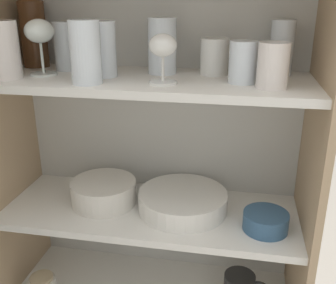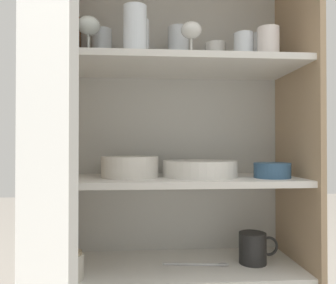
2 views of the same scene
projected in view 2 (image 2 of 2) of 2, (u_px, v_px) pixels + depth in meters
cupboard_back_panel at (169, 159)px, 1.24m from camera, size 0.86×0.02×1.40m
cupboard_side_left at (42, 162)px, 1.04m from camera, size 0.02×0.34×1.40m
cupboard_side_right at (296, 161)px, 1.11m from camera, size 0.02×0.34×1.40m
shelf_board_lower at (173, 267)px, 1.07m from camera, size 0.82×0.31×0.02m
shelf_board_middle at (173, 180)px, 1.07m from camera, size 0.82×0.31×0.02m
shelf_board_upper at (173, 66)px, 1.08m from camera, size 0.82×0.31×0.02m
cupboard_door at (39, 170)px, 0.70m from camera, size 0.23×0.37×1.40m
tumbler_glass_0 at (216, 56)px, 1.16m from camera, size 0.07×0.07×0.09m
tumbler_glass_1 at (135, 31)px, 0.98m from camera, size 0.07×0.07×0.14m
tumbler_glass_2 at (178, 48)px, 1.14m from camera, size 0.07×0.07×0.14m
tumbler_glass_3 at (102, 48)px, 1.13m from camera, size 0.07×0.07×0.13m
tumbler_glass_4 at (61, 31)px, 0.98m from camera, size 0.08×0.08×0.14m
tumbler_glass_5 at (139, 41)px, 1.06m from camera, size 0.07×0.07×0.14m
tumbler_glass_6 at (268, 44)px, 1.03m from camera, size 0.07×0.07×0.10m
tumbler_glass_7 at (244, 48)px, 1.08m from camera, size 0.07×0.07×0.10m
tumbler_glass_8 at (259, 53)px, 1.20m from camera, size 0.06×0.06×0.14m
wine_glass_0 at (89, 29)px, 1.04m from camera, size 0.07×0.07×0.14m
wine_glass_1 at (191, 33)px, 1.02m from camera, size 0.07×0.07×0.11m
wine_bottle at (71, 38)px, 1.15m from camera, size 0.07×0.07×0.25m
plate_stack_white at (200, 169)px, 1.10m from camera, size 0.25×0.25×0.05m
mixing_bowl_large at (130, 166)px, 1.08m from camera, size 0.19×0.19×0.07m
serving_bowl_small at (272, 169)px, 1.05m from camera, size 0.12×0.12×0.05m
coffee_mug_primary at (253, 248)px, 1.08m from camera, size 0.13×0.09×0.10m
storage_jar at (70, 266)px, 0.95m from camera, size 0.08×0.08×0.08m
serving_spoon at (201, 264)px, 1.06m from camera, size 0.21×0.04×0.01m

